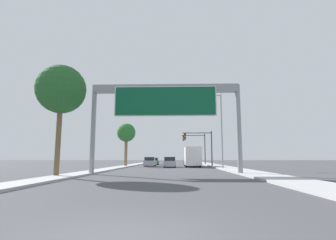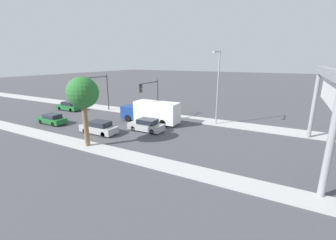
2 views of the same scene
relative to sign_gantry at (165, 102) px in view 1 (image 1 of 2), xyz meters
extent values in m
plane|color=#47474C|center=(0.00, -17.87, -6.37)|extent=(300.00, 300.00, 0.00)
cube|color=#B1B1B1|center=(7.75, 42.13, -6.30)|extent=(3.00, 120.00, 0.15)
cube|color=#B1B1B1|center=(-7.25, 42.13, -6.30)|extent=(2.00, 120.00, 0.15)
cylinder|color=gray|center=(-6.45, 0.13, -2.39)|extent=(0.42, 0.42, 7.96)
cylinder|color=gray|center=(6.45, 0.13, -2.39)|extent=(0.42, 0.42, 7.96)
cube|color=gray|center=(0.00, 0.13, 1.23)|extent=(12.90, 0.60, 0.70)
cube|color=white|center=(0.00, -0.17, 0.03)|extent=(9.02, 0.08, 2.71)
cube|color=#0C5133|center=(0.00, -0.22, 0.03)|extent=(8.82, 0.16, 2.51)
cube|color=#1E662D|center=(3.50, 36.41, -5.81)|extent=(1.71, 4.71, 0.78)
cube|color=#1E232D|center=(3.50, 36.17, -5.12)|extent=(1.50, 2.45, 0.59)
cylinder|color=black|center=(2.76, 37.87, -6.05)|extent=(0.22, 0.64, 0.64)
cylinder|color=black|center=(4.24, 37.87, -6.05)|extent=(0.22, 0.64, 0.64)
cylinder|color=black|center=(2.76, 34.95, -6.05)|extent=(0.22, 0.64, 0.64)
cylinder|color=black|center=(4.24, 34.95, -6.05)|extent=(0.22, 0.64, 0.64)
cube|color=#A5A8AD|center=(-3.50, 22.27, -5.81)|extent=(1.84, 4.71, 0.78)
cube|color=#1E232D|center=(-3.50, 22.03, -5.13)|extent=(1.62, 2.45, 0.58)
cylinder|color=black|center=(-4.31, 23.72, -6.05)|extent=(0.22, 0.64, 0.64)
cylinder|color=black|center=(-2.69, 23.72, -6.05)|extent=(0.22, 0.64, 0.64)
cylinder|color=black|center=(-4.31, 20.81, -6.05)|extent=(0.22, 0.64, 0.64)
cylinder|color=black|center=(-2.69, 20.81, -6.05)|extent=(0.22, 0.64, 0.64)
cube|color=#1E662D|center=(-3.50, 31.06, -5.85)|extent=(1.71, 4.26, 0.70)
cube|color=#1E232D|center=(-3.50, 30.85, -5.23)|extent=(1.50, 2.22, 0.54)
cylinder|color=black|center=(-4.24, 32.38, -6.05)|extent=(0.22, 0.64, 0.64)
cylinder|color=black|center=(-2.76, 32.38, -6.05)|extent=(0.22, 0.64, 0.64)
cylinder|color=black|center=(-4.24, 29.74, -6.05)|extent=(0.22, 0.64, 0.64)
cylinder|color=black|center=(-2.76, 29.74, -6.05)|extent=(0.22, 0.64, 0.64)
cube|color=#A5A8AD|center=(0.00, 17.80, -5.81)|extent=(1.83, 4.46, 0.78)
cube|color=#1E232D|center=(0.00, 17.58, -5.12)|extent=(1.61, 2.32, 0.59)
cylinder|color=black|center=(-0.81, 19.19, -6.05)|extent=(0.22, 0.64, 0.64)
cylinder|color=black|center=(0.81, 19.19, -6.05)|extent=(0.22, 0.64, 0.64)
cylinder|color=black|center=(-0.81, 16.42, -6.05)|extent=(0.22, 0.64, 0.64)
cylinder|color=black|center=(0.81, 16.42, -6.05)|extent=(0.22, 0.64, 0.64)
cube|color=navy|center=(3.50, 22.67, -5.19)|extent=(2.17, 2.42, 1.77)
cube|color=silver|center=(3.50, 18.35, -4.70)|extent=(2.36, 6.22, 2.74)
cylinder|color=black|center=(2.46, 22.55, -5.87)|extent=(0.28, 1.00, 1.00)
cylinder|color=black|center=(4.54, 22.55, -5.87)|extent=(0.28, 1.00, 1.00)
cylinder|color=black|center=(2.46, 16.80, -5.87)|extent=(0.28, 1.00, 1.00)
cylinder|color=black|center=(4.54, 16.80, -5.87)|extent=(0.28, 1.00, 1.00)
cylinder|color=#3D3D3F|center=(6.75, 20.13, -3.49)|extent=(0.20, 0.20, 5.76)
cylinder|color=#3D3D3F|center=(4.39, 20.13, -0.91)|extent=(4.71, 0.14, 0.14)
cube|color=black|center=(2.42, 20.13, -1.49)|extent=(0.35, 0.28, 1.05)
cylinder|color=red|center=(2.42, 19.97, -1.14)|extent=(0.22, 0.04, 0.22)
cylinder|color=yellow|center=(2.42, 19.97, -1.49)|extent=(0.22, 0.04, 0.22)
cylinder|color=green|center=(2.42, 19.97, -1.84)|extent=(0.22, 0.04, 0.22)
cylinder|color=#3D3D3F|center=(6.75, 30.13, -3.27)|extent=(0.20, 0.20, 6.20)
cylinder|color=#3D3D3F|center=(4.43, 30.13, -0.47)|extent=(4.64, 0.14, 0.14)
cube|color=black|center=(2.48, 30.13, -1.04)|extent=(0.35, 0.28, 1.05)
cylinder|color=red|center=(2.48, 29.97, -0.69)|extent=(0.22, 0.04, 0.22)
cylinder|color=yellow|center=(2.48, 29.97, -1.04)|extent=(0.22, 0.04, 0.22)
cylinder|color=green|center=(2.48, 29.97, -1.39)|extent=(0.22, 0.04, 0.22)
cylinder|color=brown|center=(-7.96, -3.35, -3.02)|extent=(0.39, 0.39, 6.70)
sphere|color=#235B28|center=(-7.96, -3.35, 0.33)|extent=(3.77, 3.77, 3.77)
cylinder|color=brown|center=(-7.27, 20.06, -3.60)|extent=(0.48, 0.48, 5.55)
sphere|color=#286B2D|center=(-7.27, 20.06, -0.82)|extent=(3.04, 3.04, 3.04)
cylinder|color=gray|center=(6.85, 10.97, -1.52)|extent=(0.18, 0.18, 9.70)
cylinder|color=gray|center=(5.64, 10.97, 3.17)|extent=(2.42, 0.12, 0.12)
cube|color=#B2B2A8|center=(4.43, 10.97, 3.07)|extent=(0.60, 0.28, 0.20)
camera|label=1|loc=(0.92, -22.83, -4.93)|focal=28.00mm
camera|label=2|loc=(-22.21, 2.74, 2.18)|focal=24.00mm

